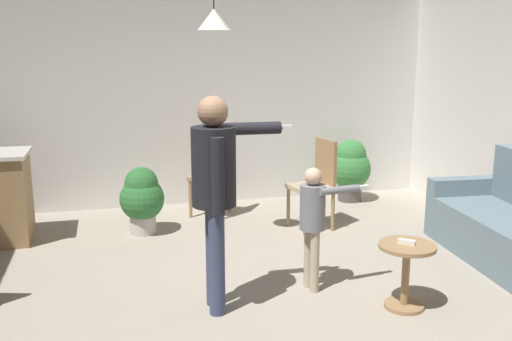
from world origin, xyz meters
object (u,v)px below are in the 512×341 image
at_px(person_child, 314,215).
at_px(potted_plant_by_wall, 142,197).
at_px(person_adult, 216,180).
at_px(side_table_by_couch, 406,268).
at_px(potted_plant_corner, 351,167).
at_px(spare_remote_on_table, 406,242).
at_px(dining_chair_centre_back, 216,171).
at_px(dining_chair_near_wall, 317,181).

relative_size(person_child, potted_plant_by_wall, 1.42).
distance_m(person_adult, potted_plant_by_wall, 2.15).
distance_m(person_child, potted_plant_by_wall, 2.27).
xyz_separation_m(side_table_by_couch, potted_plant_corner, (0.88, 3.07, 0.12)).
distance_m(person_child, spare_remote_on_table, 0.77).
bearing_deg(spare_remote_on_table, person_child, 138.84).
bearing_deg(dining_chair_centre_back, side_table_by_couch, -128.30).
xyz_separation_m(person_adult, potted_plant_by_wall, (-0.45, 2.01, -0.62)).
distance_m(side_table_by_couch, potted_plant_by_wall, 3.01).
height_order(side_table_by_couch, dining_chair_centre_back, dining_chair_centre_back).
xyz_separation_m(dining_chair_near_wall, potted_plant_corner, (0.85, 0.99, -0.10)).
distance_m(side_table_by_couch, potted_plant_corner, 3.19).
xyz_separation_m(person_adult, person_child, (0.84, 0.16, -0.38)).
relative_size(person_adult, spare_remote_on_table, 12.72).
height_order(person_adult, dining_chair_centre_back, person_adult).
xyz_separation_m(potted_plant_corner, potted_plant_by_wall, (-2.75, -0.70, -0.04)).
height_order(person_child, dining_chair_centre_back, person_child).
bearing_deg(dining_chair_near_wall, side_table_by_couch, 166.64).
distance_m(dining_chair_centre_back, potted_plant_corner, 1.86).
distance_m(person_adult, person_child, 0.93).
relative_size(side_table_by_couch, person_adult, 0.31).
bearing_deg(side_table_by_couch, potted_plant_by_wall, 128.25).
distance_m(dining_chair_near_wall, spare_remote_on_table, 2.07).
xyz_separation_m(side_table_by_couch, dining_chair_near_wall, (0.04, 2.08, 0.22)).
height_order(dining_chair_near_wall, potted_plant_by_wall, dining_chair_near_wall).
height_order(dining_chair_centre_back, potted_plant_by_wall, dining_chair_centre_back).
relative_size(side_table_by_couch, dining_chair_near_wall, 0.52).
distance_m(person_adult, potted_plant_corner, 3.61).
relative_size(person_adult, dining_chair_centre_back, 1.65).
relative_size(side_table_by_couch, dining_chair_centre_back, 0.52).
bearing_deg(potted_plant_corner, spare_remote_on_table, -106.17).
bearing_deg(potted_plant_by_wall, spare_remote_on_table, -51.73).
relative_size(side_table_by_couch, potted_plant_by_wall, 0.70).
xyz_separation_m(person_adult, dining_chair_near_wall, (1.45, 1.73, -0.48)).
bearing_deg(dining_chair_near_wall, potted_plant_corner, -52.93).
xyz_separation_m(person_child, potted_plant_corner, (1.46, 2.56, -0.20)).
xyz_separation_m(potted_plant_by_wall, spare_remote_on_table, (1.86, -2.36, 0.13)).
bearing_deg(person_child, potted_plant_corner, 142.66).
distance_m(side_table_by_couch, person_adult, 1.62).
bearing_deg(person_child, side_table_by_couch, 41.03).
bearing_deg(potted_plant_by_wall, side_table_by_couch, -51.75).
distance_m(dining_chair_centre_back, spare_remote_on_table, 2.98).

